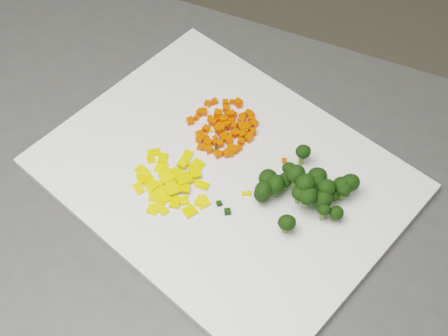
% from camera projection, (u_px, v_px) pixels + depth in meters
% --- Properties ---
extents(counter_block, '(1.13, 0.89, 0.90)m').
position_uv_depth(counter_block, '(203.00, 301.00, 1.29)').
color(counter_block, '#444442').
rests_on(counter_block, ground).
extents(cutting_board, '(0.62, 0.58, 0.01)m').
position_uv_depth(cutting_board, '(224.00, 175.00, 0.92)').
color(cutting_board, white).
rests_on(cutting_board, counter_block).
extents(carrot_pile, '(0.11, 0.11, 0.03)m').
position_uv_depth(carrot_pile, '(224.00, 122.00, 0.95)').
color(carrot_pile, '#F13F02').
rests_on(carrot_pile, cutting_board).
extents(pepper_pile, '(0.13, 0.13, 0.02)m').
position_uv_depth(pepper_pile, '(178.00, 177.00, 0.90)').
color(pepper_pile, yellow).
rests_on(pepper_pile, cutting_board).
extents(broccoli_pile, '(0.13, 0.13, 0.06)m').
position_uv_depth(broccoli_pile, '(305.00, 188.00, 0.86)').
color(broccoli_pile, black).
rests_on(broccoli_pile, cutting_board).
extents(carrot_cube_0, '(0.01, 0.01, 0.01)m').
position_uv_depth(carrot_cube_0, '(215.00, 138.00, 0.94)').
color(carrot_cube_0, '#F13F02').
rests_on(carrot_cube_0, carrot_pile).
extents(carrot_cube_1, '(0.01, 0.01, 0.01)m').
position_uv_depth(carrot_cube_1, '(209.00, 104.00, 0.98)').
color(carrot_cube_1, '#F13F02').
rests_on(carrot_cube_1, carrot_pile).
extents(carrot_cube_2, '(0.01, 0.01, 0.01)m').
position_uv_depth(carrot_cube_2, '(250.00, 136.00, 0.95)').
color(carrot_cube_2, '#F13F02').
rests_on(carrot_cube_2, carrot_pile).
extents(carrot_cube_3, '(0.01, 0.01, 0.01)m').
position_uv_depth(carrot_cube_3, '(200.00, 134.00, 0.95)').
color(carrot_cube_3, '#F13F02').
rests_on(carrot_cube_3, carrot_pile).
extents(carrot_cube_4, '(0.01, 0.01, 0.01)m').
position_uv_depth(carrot_cube_4, '(210.00, 119.00, 0.97)').
color(carrot_cube_4, '#F13F02').
rests_on(carrot_cube_4, carrot_pile).
extents(carrot_cube_5, '(0.01, 0.01, 0.01)m').
position_uv_depth(carrot_cube_5, '(206.00, 147.00, 0.93)').
color(carrot_cube_5, '#F13F02').
rests_on(carrot_cube_5, carrot_pile).
extents(carrot_cube_6, '(0.01, 0.01, 0.01)m').
position_uv_depth(carrot_cube_6, '(251.00, 119.00, 0.97)').
color(carrot_cube_6, '#F13F02').
rests_on(carrot_cube_6, carrot_pile).
extents(carrot_cube_7, '(0.01, 0.01, 0.01)m').
position_uv_depth(carrot_cube_7, '(227.00, 119.00, 0.97)').
color(carrot_cube_7, '#F13F02').
rests_on(carrot_cube_7, carrot_pile).
extents(carrot_cube_8, '(0.01, 0.01, 0.01)m').
position_uv_depth(carrot_cube_8, '(233.00, 126.00, 0.96)').
color(carrot_cube_8, '#F13F02').
rests_on(carrot_cube_8, carrot_pile).
extents(carrot_cube_9, '(0.01, 0.01, 0.01)m').
position_uv_depth(carrot_cube_9, '(254.00, 124.00, 0.96)').
color(carrot_cube_9, '#F13F02').
rests_on(carrot_cube_9, carrot_pile).
extents(carrot_cube_10, '(0.01, 0.01, 0.01)m').
position_uv_depth(carrot_cube_10, '(190.00, 121.00, 0.96)').
color(carrot_cube_10, '#F13F02').
rests_on(carrot_cube_10, carrot_pile).
extents(carrot_cube_11, '(0.01, 0.01, 0.01)m').
position_uv_depth(carrot_cube_11, '(204.00, 112.00, 0.97)').
color(carrot_cube_11, '#F13F02').
rests_on(carrot_cube_11, carrot_pile).
extents(carrot_cube_12, '(0.01, 0.01, 0.01)m').
position_uv_depth(carrot_cube_12, '(233.00, 113.00, 0.97)').
color(carrot_cube_12, '#F13F02').
rests_on(carrot_cube_12, carrot_pile).
extents(carrot_cube_13, '(0.01, 0.01, 0.01)m').
position_uv_depth(carrot_cube_13, '(206.00, 129.00, 0.95)').
color(carrot_cube_13, '#F13F02').
rests_on(carrot_cube_13, carrot_pile).
extents(carrot_cube_14, '(0.01, 0.01, 0.01)m').
position_uv_depth(carrot_cube_14, '(232.00, 102.00, 0.99)').
color(carrot_cube_14, '#F13F02').
rests_on(carrot_cube_14, carrot_pile).
extents(carrot_cube_15, '(0.01, 0.01, 0.01)m').
position_uv_depth(carrot_cube_15, '(192.00, 120.00, 0.97)').
color(carrot_cube_15, '#F13F02').
rests_on(carrot_cube_15, carrot_pile).
extents(carrot_cube_16, '(0.01, 0.01, 0.01)m').
position_uv_depth(carrot_cube_16, '(243.00, 117.00, 0.97)').
color(carrot_cube_16, '#F13F02').
rests_on(carrot_cube_16, carrot_pile).
extents(carrot_cube_17, '(0.01, 0.01, 0.01)m').
position_uv_depth(carrot_cube_17, '(207.00, 103.00, 0.99)').
color(carrot_cube_17, '#F13F02').
rests_on(carrot_cube_17, carrot_pile).
extents(carrot_cube_18, '(0.01, 0.01, 0.01)m').
position_uv_depth(carrot_cube_18, '(223.00, 124.00, 0.95)').
color(carrot_cube_18, '#F13F02').
rests_on(carrot_cube_18, carrot_pile).
extents(carrot_cube_19, '(0.01, 0.01, 0.01)m').
position_uv_depth(carrot_cube_19, '(229.00, 140.00, 0.94)').
color(carrot_cube_19, '#F13F02').
rests_on(carrot_cube_19, carrot_pile).
extents(carrot_cube_20, '(0.01, 0.01, 0.01)m').
position_uv_depth(carrot_cube_20, '(220.00, 119.00, 0.96)').
color(carrot_cube_20, '#F13F02').
rests_on(carrot_cube_20, carrot_pile).
extents(carrot_cube_21, '(0.01, 0.01, 0.01)m').
position_uv_depth(carrot_cube_21, '(224.00, 135.00, 0.95)').
color(carrot_cube_21, '#F13F02').
rests_on(carrot_cube_21, carrot_pile).
extents(carrot_cube_22, '(0.01, 0.01, 0.01)m').
position_uv_depth(carrot_cube_22, '(200.00, 147.00, 0.93)').
color(carrot_cube_22, '#F13F02').
rests_on(carrot_cube_22, carrot_pile).
extents(carrot_cube_23, '(0.01, 0.01, 0.01)m').
position_uv_depth(carrot_cube_23, '(229.00, 124.00, 0.96)').
color(carrot_cube_23, '#F13F02').
rests_on(carrot_cube_23, carrot_pile).
extents(carrot_cube_24, '(0.01, 0.01, 0.01)m').
position_uv_depth(carrot_cube_24, '(208.00, 143.00, 0.94)').
color(carrot_cube_24, '#F13F02').
rests_on(carrot_cube_24, carrot_pile).
extents(carrot_cube_25, '(0.01, 0.01, 0.01)m').
position_uv_depth(carrot_cube_25, '(253.00, 132.00, 0.95)').
color(carrot_cube_25, '#F13F02').
rests_on(carrot_cube_25, carrot_pile).
extents(carrot_cube_26, '(0.01, 0.01, 0.01)m').
position_uv_depth(carrot_cube_26, '(215.00, 101.00, 0.99)').
color(carrot_cube_26, '#F13F02').
rests_on(carrot_cube_26, carrot_pile).
extents(carrot_cube_27, '(0.01, 0.01, 0.01)m').
position_uv_depth(carrot_cube_27, '(213.00, 122.00, 0.96)').
color(carrot_cube_27, '#F13F02').
rests_on(carrot_cube_27, carrot_pile).
extents(carrot_cube_28, '(0.01, 0.01, 0.01)m').
position_uv_depth(carrot_cube_28, '(231.00, 114.00, 0.96)').
color(carrot_cube_28, '#F13F02').
rests_on(carrot_cube_28, carrot_pile).
extents(carrot_cube_29, '(0.01, 0.01, 0.01)m').
position_uv_depth(carrot_cube_29, '(248.00, 113.00, 0.97)').
color(carrot_cube_29, '#F13F02').
rests_on(carrot_cube_29, carrot_pile).
extents(carrot_cube_30, '(0.01, 0.01, 0.01)m').
position_uv_depth(carrot_cube_30, '(226.00, 153.00, 0.93)').
color(carrot_cube_30, '#F13F02').
rests_on(carrot_cube_30, carrot_pile).
extents(carrot_cube_31, '(0.01, 0.01, 0.01)m').
position_uv_depth(carrot_cube_31, '(227.00, 124.00, 0.95)').
color(carrot_cube_31, '#F13F02').
rests_on(carrot_cube_31, carrot_pile).
extents(carrot_cube_32, '(0.01, 0.01, 0.01)m').
position_uv_depth(carrot_cube_32, '(219.00, 127.00, 0.96)').
color(carrot_cube_32, '#F13F02').
rests_on(carrot_cube_32, carrot_pile).
extents(carrot_cube_33, '(0.01, 0.01, 0.01)m').
position_uv_depth(carrot_cube_33, '(231.00, 121.00, 0.96)').
color(carrot_cube_33, '#F13F02').
rests_on(carrot_cube_33, carrot_pile).
extents(carrot_cube_34, '(0.01, 0.01, 0.01)m').
position_uv_depth(carrot_cube_34, '(227.00, 115.00, 0.97)').
color(carrot_cube_34, '#F13F02').
rests_on(carrot_cube_34, carrot_pile).
extents(carrot_cube_35, '(0.01, 0.01, 0.01)m').
position_uv_depth(carrot_cube_35, '(209.00, 150.00, 0.93)').
color(carrot_cube_35, '#F13F02').
rests_on(carrot_cube_35, carrot_pile).
extents(carrot_cube_36, '(0.01, 0.01, 0.01)m').
position_uv_depth(carrot_cube_36, '(221.00, 125.00, 0.96)').
color(carrot_cube_36, '#F13F02').
rests_on(carrot_cube_36, carrot_pile).
extents(carrot_cube_37, '(0.01, 0.01, 0.01)m').
position_uv_depth(carrot_cube_37, '(251.00, 115.00, 0.97)').
color(carrot_cube_37, '#F13F02').
rests_on(carrot_cube_37, carrot_pile).
extents(carrot_cube_38, '(0.01, 0.01, 0.01)m').
position_uv_depth(carrot_cube_38, '(230.00, 154.00, 0.93)').
color(carrot_cube_38, '#F13F02').
rests_on(carrot_cube_38, carrot_pile).
extents(carrot_cube_39, '(0.01, 0.01, 0.01)m').
position_uv_depth(carrot_cube_39, '(230.00, 136.00, 0.95)').
color(carrot_cube_39, '#F13F02').
rests_on(carrot_cube_39, carrot_pile).
extents(carrot_cube_40, '(0.01, 0.01, 0.01)m').
position_uv_depth(carrot_cube_40, '(196.00, 118.00, 0.97)').
color(carrot_cube_40, '#F13F02').
rests_on(carrot_cube_40, carrot_pile).
extents(carrot_cube_41, '(0.01, 0.01, 0.01)m').
position_uv_depth(carrot_cube_41, '(218.00, 128.00, 0.95)').
color(carrot_cube_41, '#F13F02').
rests_on(carrot_cube_41, carrot_pile).
extents(carrot_cube_42, '(0.01, 0.01, 0.01)m').
position_uv_depth(carrot_cube_42, '(229.00, 141.00, 0.94)').
color(carrot_cube_42, '#F13F02').
rests_on(carrot_cube_42, carrot_pile).
extents(carrot_cube_43, '(0.01, 0.01, 0.01)m').
position_uv_depth(carrot_cube_43, '(224.00, 138.00, 0.94)').
color(carrot_cube_43, '#F13F02').
rests_on(carrot_cube_43, carrot_pile).
extents(carrot_cube_44, '(0.02, 0.02, 0.01)m').
position_uv_depth(carrot_cube_44, '(238.00, 103.00, 0.98)').
color(carrot_cube_44, '#F13F02').
rests_on(carrot_cube_44, carrot_pile).
extents(carrot_cube_45, '(0.01, 0.01, 0.01)m').
position_uv_depth(carrot_cube_45, '(242.00, 120.00, 0.96)').
color(carrot_cube_45, '#F13F02').
rests_on(carrot_cube_45, carrot_pile).
extents(carrot_cube_46, '(0.01, 0.01, 0.01)m').
position_uv_depth(carrot_cube_46, '(245.00, 125.00, 0.96)').
color(carrot_cube_46, '#F13F02').
rests_on(carrot_cube_46, carrot_pile).
extents(carrot_cube_47, '(0.01, 0.01, 0.01)m').
position_uv_depth(carrot_cube_47, '(239.00, 105.00, 0.98)').
color(carrot_cube_47, '#F13F02').
rests_on(carrot_cube_47, carrot_pile).
extents(carrot_cube_48, '(0.01, 0.01, 0.01)m').
position_uv_depth(carrot_cube_48, '(239.00, 148.00, 0.93)').
color(carrot_cube_48, '#F13F02').
rests_on(carrot_cube_48, carrot_pile).
extents(carrot_cube_49, '(0.01, 0.01, 0.01)m').
position_uv_depth(carrot_cube_49, '(242.00, 142.00, 0.94)').
color(carrot_cube_49, '#F13F02').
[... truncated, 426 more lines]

